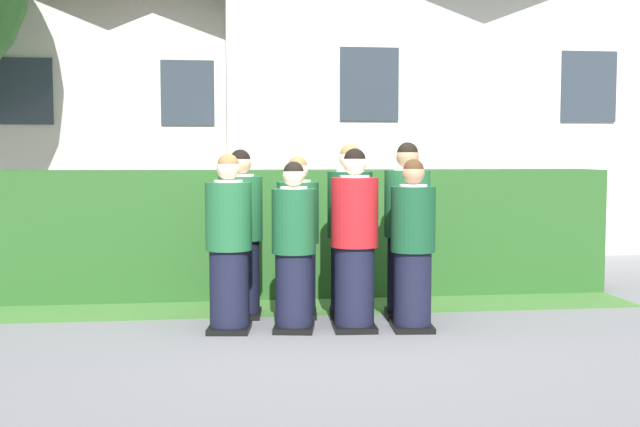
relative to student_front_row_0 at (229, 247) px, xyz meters
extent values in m
plane|color=slate|center=(0.86, -0.08, -0.77)|extent=(60.00, 60.00, 0.00)
cylinder|color=black|center=(0.00, 0.00, -0.40)|extent=(0.36, 0.36, 0.74)
cube|color=black|center=(0.00, 0.00, -0.74)|extent=(0.43, 0.51, 0.05)
cylinder|color=#1E5B33|center=(0.00, 0.00, 0.28)|extent=(0.42, 0.42, 0.61)
cylinder|color=white|center=(0.00, 0.00, 0.59)|extent=(0.26, 0.26, 0.03)
cube|color=gold|center=(0.03, 0.20, 0.40)|extent=(0.04, 0.02, 0.27)
sphere|color=beige|center=(0.00, 0.00, 0.71)|extent=(0.21, 0.21, 0.21)
sphere|color=olive|center=(0.00, 0.00, 0.75)|extent=(0.19, 0.19, 0.19)
cube|color=white|center=(0.04, 0.27, 0.19)|extent=(0.15, 0.03, 0.20)
cylinder|color=black|center=(0.59, -0.05, -0.41)|extent=(0.34, 0.34, 0.71)
cube|color=black|center=(0.59, -0.05, -0.74)|extent=(0.43, 0.50, 0.05)
cylinder|color=#19512D|center=(0.59, -0.05, 0.23)|extent=(0.40, 0.40, 0.59)
cylinder|color=white|center=(0.59, -0.05, 0.53)|extent=(0.25, 0.25, 0.03)
cube|color=navy|center=(0.62, 0.14, 0.35)|extent=(0.04, 0.02, 0.26)
sphere|color=beige|center=(0.59, -0.05, 0.65)|extent=(0.20, 0.20, 0.20)
sphere|color=black|center=(0.59, -0.05, 0.68)|extent=(0.18, 0.18, 0.18)
cylinder|color=black|center=(1.14, -0.08, -0.39)|extent=(0.37, 0.37, 0.77)
cube|color=black|center=(1.14, -0.08, -0.74)|extent=(0.41, 0.50, 0.05)
cylinder|color=#AD191E|center=(1.14, -0.08, 0.31)|extent=(0.43, 0.43, 0.63)
cylinder|color=white|center=(1.14, -0.08, 0.63)|extent=(0.27, 0.27, 0.03)
cube|color=#236038|center=(1.15, 0.12, 0.44)|extent=(0.04, 0.01, 0.28)
sphere|color=beige|center=(1.14, -0.08, 0.76)|extent=(0.22, 0.22, 0.22)
sphere|color=black|center=(1.14, -0.08, 0.80)|extent=(0.20, 0.20, 0.20)
cylinder|color=black|center=(1.67, -0.16, -0.41)|extent=(0.34, 0.34, 0.72)
cube|color=black|center=(1.67, -0.16, -0.74)|extent=(0.40, 0.48, 0.05)
cylinder|color=#144728|center=(1.67, -0.16, 0.25)|extent=(0.41, 0.41, 0.60)
cylinder|color=white|center=(1.67, -0.16, 0.55)|extent=(0.25, 0.25, 0.03)
cube|color=navy|center=(1.69, 0.04, 0.37)|extent=(0.04, 0.02, 0.26)
sphere|color=tan|center=(1.67, -0.16, 0.67)|extent=(0.20, 0.20, 0.20)
sphere|color=#472D19|center=(1.67, -0.16, 0.70)|extent=(0.19, 0.19, 0.19)
cylinder|color=black|center=(0.13, 0.63, -0.39)|extent=(0.36, 0.36, 0.76)
cube|color=black|center=(0.13, 0.63, -0.74)|extent=(0.43, 0.51, 0.05)
cylinder|color=#1E5B33|center=(0.13, 0.63, 0.31)|extent=(0.43, 0.43, 0.63)
cylinder|color=white|center=(0.13, 0.63, 0.63)|extent=(0.27, 0.27, 0.03)
cube|color=gold|center=(0.15, 0.84, 0.43)|extent=(0.04, 0.02, 0.28)
sphere|color=tan|center=(0.13, 0.63, 0.75)|extent=(0.22, 0.22, 0.22)
sphere|color=black|center=(0.13, 0.63, 0.79)|extent=(0.20, 0.20, 0.20)
cube|color=white|center=(0.15, 0.91, 0.21)|extent=(0.15, 0.02, 0.20)
cylinder|color=black|center=(0.69, 0.57, -0.40)|extent=(0.35, 0.35, 0.73)
cube|color=black|center=(0.69, 0.57, -0.74)|extent=(0.41, 0.49, 0.05)
cylinder|color=#1E5B33|center=(0.69, 0.57, 0.27)|extent=(0.41, 0.41, 0.60)
cylinder|color=white|center=(0.69, 0.57, 0.57)|extent=(0.26, 0.26, 0.03)
cube|color=navy|center=(0.71, 0.76, 0.39)|extent=(0.04, 0.02, 0.27)
sphere|color=beige|center=(0.69, 0.57, 0.69)|extent=(0.21, 0.21, 0.21)
sphere|color=olive|center=(0.69, 0.57, 0.73)|extent=(0.19, 0.19, 0.19)
cylinder|color=black|center=(1.20, 0.52, -0.38)|extent=(0.38, 0.38, 0.79)
cube|color=black|center=(1.20, 0.52, -0.74)|extent=(0.45, 0.54, 0.05)
cylinder|color=#144728|center=(1.20, 0.52, 0.34)|extent=(0.45, 0.45, 0.65)
cylinder|color=white|center=(1.20, 0.52, 0.67)|extent=(0.28, 0.28, 0.03)
cube|color=gold|center=(1.23, 0.73, 0.47)|extent=(0.04, 0.02, 0.29)
sphere|color=beige|center=(1.20, 0.52, 0.80)|extent=(0.22, 0.22, 0.22)
sphere|color=olive|center=(1.20, 0.52, 0.84)|extent=(0.20, 0.20, 0.20)
cylinder|color=black|center=(1.76, 0.42, -0.37)|extent=(0.38, 0.38, 0.80)
cube|color=black|center=(1.76, 0.42, -0.74)|extent=(0.46, 0.54, 0.05)
cylinder|color=#1E5B33|center=(1.76, 0.42, 0.35)|extent=(0.45, 0.45, 0.66)
cylinder|color=white|center=(1.76, 0.42, 0.69)|extent=(0.28, 0.28, 0.03)
cube|color=navy|center=(1.78, 0.63, 0.49)|extent=(0.04, 0.02, 0.29)
sphere|color=tan|center=(1.76, 0.42, 0.82)|extent=(0.22, 0.22, 0.22)
sphere|color=black|center=(1.76, 0.42, 0.86)|extent=(0.21, 0.21, 0.21)
cube|color=white|center=(1.79, 0.70, 0.26)|extent=(0.15, 0.03, 0.20)
cube|color=#285623|center=(0.86, 1.79, -0.05)|extent=(7.00, 0.70, 1.43)
cube|color=beige|center=(-1.94, 8.09, 1.37)|extent=(5.93, 3.10, 4.28)
cube|color=#2D3842|center=(-3.28, 6.52, 1.89)|extent=(0.90, 0.04, 1.10)
cube|color=#2D3842|center=(-0.61, 6.52, 1.89)|extent=(0.90, 0.04, 1.10)
cube|color=silver|center=(3.92, 6.46, 1.38)|extent=(7.77, 3.60, 4.30)
cube|color=#2D3842|center=(2.18, 4.64, 1.90)|extent=(0.90, 0.04, 1.10)
cube|color=#2D3842|center=(5.67, 4.64, 1.90)|extent=(0.90, 0.04, 1.10)
cube|color=#477A38|center=(0.86, 0.99, -0.77)|extent=(7.00, 0.90, 0.01)
camera|label=1|loc=(-0.07, -7.12, 0.84)|focal=44.06mm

